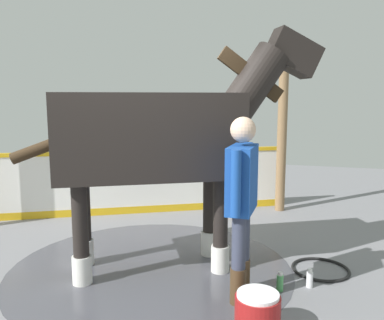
{
  "coord_description": "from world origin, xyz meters",
  "views": [
    {
      "loc": [
        -1.95,
        3.79,
        1.89
      ],
      "look_at": [
        -0.85,
        -0.02,
        1.29
      ],
      "focal_mm": 37.64,
      "sensor_mm": 36.0,
      "label": 1
    }
  ],
  "objects_px": {
    "handler": "(242,195)",
    "bottle_shampoo": "(310,279)",
    "bottle_spray": "(280,282)",
    "hose_coil": "(320,269)",
    "horse": "(162,137)",
    "wash_bucket": "(258,313)"
  },
  "relations": [
    {
      "from": "bottle_spray",
      "to": "hose_coil",
      "type": "bearing_deg",
      "value": -123.39
    },
    {
      "from": "handler",
      "to": "bottle_shampoo",
      "type": "distance_m",
      "value": 1.19
    },
    {
      "from": "handler",
      "to": "wash_bucket",
      "type": "xyz_separation_m",
      "value": [
        -0.23,
        0.54,
        -0.84
      ]
    },
    {
      "from": "horse",
      "to": "bottle_spray",
      "type": "distance_m",
      "value": 1.93
    },
    {
      "from": "handler",
      "to": "bottle_spray",
      "type": "xyz_separation_m",
      "value": [
        -0.36,
        -0.25,
        -0.92
      ]
    },
    {
      "from": "horse",
      "to": "handler",
      "type": "height_order",
      "value": "horse"
    },
    {
      "from": "bottle_spray",
      "to": "handler",
      "type": "bearing_deg",
      "value": 34.42
    },
    {
      "from": "bottle_spray",
      "to": "bottle_shampoo",
      "type": "bearing_deg",
      "value": -149.56
    },
    {
      "from": "bottle_spray",
      "to": "hose_coil",
      "type": "relative_size",
      "value": 0.31
    },
    {
      "from": "wash_bucket",
      "to": "bottle_shampoo",
      "type": "relative_size",
      "value": 1.94
    },
    {
      "from": "handler",
      "to": "hose_coil",
      "type": "bearing_deg",
      "value": -130.49
    },
    {
      "from": "horse",
      "to": "hose_coil",
      "type": "distance_m",
      "value": 2.29
    },
    {
      "from": "handler",
      "to": "hose_coil",
      "type": "height_order",
      "value": "handler"
    },
    {
      "from": "bottle_shampoo",
      "to": "handler",
      "type": "bearing_deg",
      "value": 32.71
    },
    {
      "from": "bottle_shampoo",
      "to": "hose_coil",
      "type": "relative_size",
      "value": 0.3
    },
    {
      "from": "horse",
      "to": "handler",
      "type": "relative_size",
      "value": 1.78
    },
    {
      "from": "handler",
      "to": "bottle_spray",
      "type": "relative_size",
      "value": 8.77
    },
    {
      "from": "hose_coil",
      "to": "wash_bucket",
      "type": "bearing_deg",
      "value": 69.25
    },
    {
      "from": "bottle_shampoo",
      "to": "bottle_spray",
      "type": "relative_size",
      "value": 0.97
    },
    {
      "from": "wash_bucket",
      "to": "bottle_shampoo",
      "type": "bearing_deg",
      "value": -113.29
    },
    {
      "from": "handler",
      "to": "wash_bucket",
      "type": "height_order",
      "value": "handler"
    },
    {
      "from": "wash_bucket",
      "to": "hose_coil",
      "type": "height_order",
      "value": "wash_bucket"
    }
  ]
}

